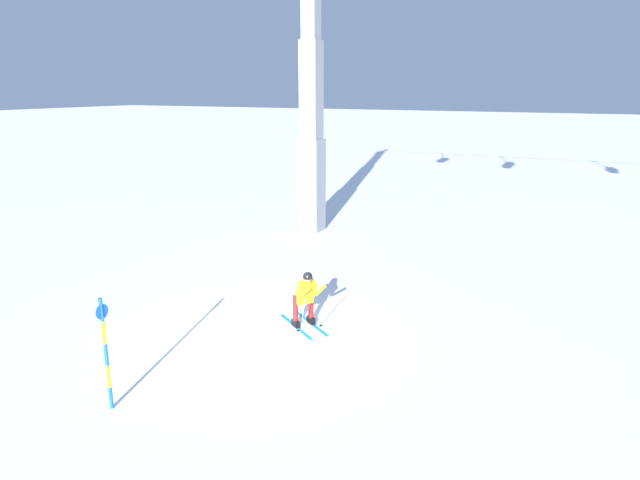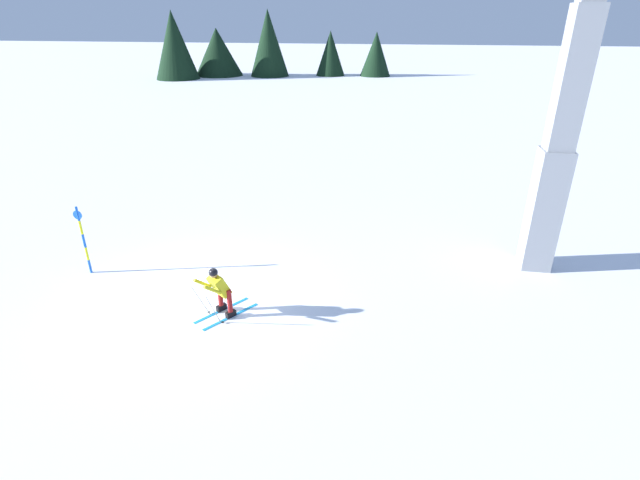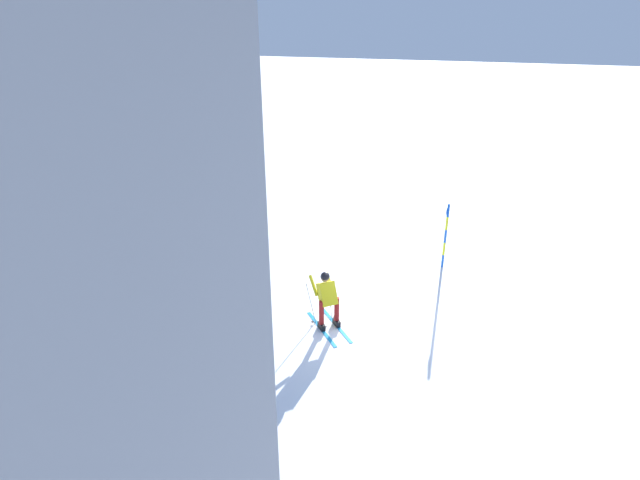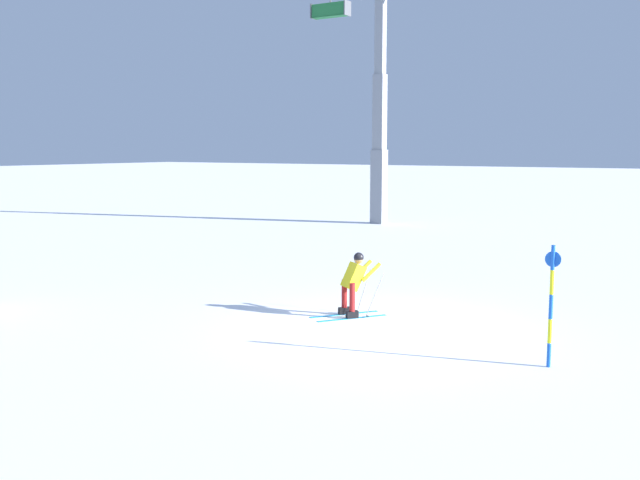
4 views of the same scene
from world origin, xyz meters
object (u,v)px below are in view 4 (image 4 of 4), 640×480
at_px(skier_carving_main, 354,280).
at_px(lift_tower_far, 380,125).
at_px(trail_marker_pole, 551,302).
at_px(chairlift_seat_middle, 330,9).

relative_size(skier_carving_main, lift_tower_far, 0.14).
bearing_deg(lift_tower_far, trail_marker_pole, -145.83).
relative_size(lift_tower_far, chairlift_seat_middle, 5.39).
bearing_deg(skier_carving_main, trail_marker_pole, -107.99).
xyz_separation_m(lift_tower_far, trail_marker_pole, (-20.09, -13.64, -3.81)).
bearing_deg(trail_marker_pole, skier_carving_main, 72.01).
distance_m(skier_carving_main, trail_marker_pole, 5.09).
height_order(skier_carving_main, chairlift_seat_middle, chairlift_seat_middle).
relative_size(chairlift_seat_middle, trail_marker_pole, 1.00).
bearing_deg(chairlift_seat_middle, skier_carving_main, -147.04).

